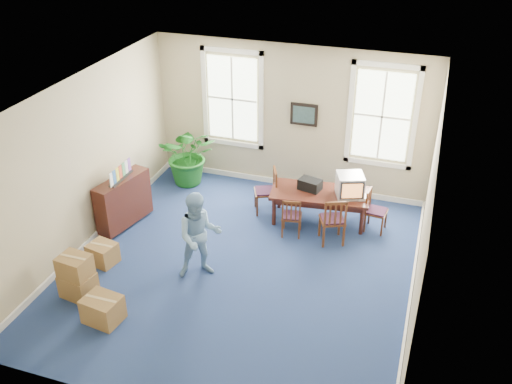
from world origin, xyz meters
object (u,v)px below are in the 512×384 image
(credenza, at_px, (124,203))
(potted_plant, at_px, (189,155))
(man, at_px, (199,236))
(crt_tv, at_px, (350,185))
(cardboard_boxes, at_px, (91,274))
(conference_table, at_px, (319,206))
(chair_near_left, at_px, (292,215))

(credenza, bearing_deg, potted_plant, 88.85)
(man, height_order, potted_plant, man)
(crt_tv, distance_m, potted_plant, 3.75)
(credenza, xyz_separation_m, cardboard_boxes, (0.56, -2.07, -0.08))
(crt_tv, height_order, man, man)
(conference_table, distance_m, cardboard_boxes, 4.61)
(man, bearing_deg, crt_tv, 19.49)
(crt_tv, distance_m, chair_near_left, 1.28)
(crt_tv, height_order, credenza, crt_tv)
(crt_tv, height_order, chair_near_left, crt_tv)
(man, relative_size, cardboard_boxes, 1.12)
(conference_table, xyz_separation_m, cardboard_boxes, (-3.07, -3.44, 0.08))
(chair_near_left, bearing_deg, conference_table, -130.93)
(conference_table, distance_m, potted_plant, 3.21)
(man, height_order, cardboard_boxes, man)
(conference_table, bearing_deg, credenza, -166.16)
(potted_plant, bearing_deg, crt_tv, -9.56)
(conference_table, relative_size, cardboard_boxes, 1.35)
(credenza, distance_m, cardboard_boxes, 2.15)
(chair_near_left, distance_m, cardboard_boxes, 3.86)
(conference_table, relative_size, man, 1.21)
(man, bearing_deg, potted_plant, 88.10)
(conference_table, height_order, man, man)
(conference_table, bearing_deg, cardboard_boxes, -138.62)
(conference_table, xyz_separation_m, chair_near_left, (-0.39, -0.66, 0.09))
(man, xyz_separation_m, credenza, (-2.06, 1.00, -0.31))
(chair_near_left, relative_size, cardboard_boxes, 0.58)
(potted_plant, bearing_deg, chair_near_left, -25.85)
(chair_near_left, distance_m, man, 2.11)
(chair_near_left, xyz_separation_m, potted_plant, (-2.73, 1.32, 0.27))
(crt_tv, xyz_separation_m, man, (-2.14, -2.41, -0.08))
(crt_tv, relative_size, cardboard_boxes, 0.38)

